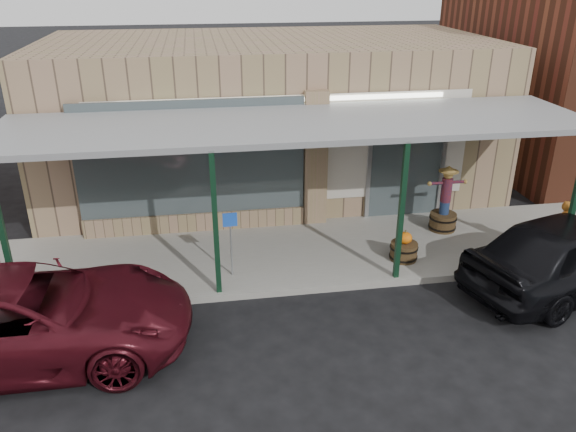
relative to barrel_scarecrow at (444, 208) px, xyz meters
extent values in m
plane|color=black|center=(-3.66, -4.14, -0.70)|extent=(120.00, 120.00, 0.00)
cube|color=gray|center=(-3.66, -0.54, -0.62)|extent=(40.00, 3.20, 0.15)
cube|color=#907058|center=(-3.66, 4.06, 1.40)|extent=(12.00, 6.00, 4.20)
cube|color=#445053|center=(-5.86, 0.91, 1.20)|extent=(5.20, 0.06, 2.80)
cube|color=#445053|center=(-0.66, 1.04, 0.80)|extent=(1.80, 0.06, 2.80)
cube|color=#907058|center=(-2.96, 0.96, 1.00)|extent=(0.55, 0.30, 3.40)
cube|color=#907058|center=(-5.86, 0.96, -0.35)|extent=(5.20, 0.30, 0.50)
cube|color=beige|center=(-3.66, 1.03, 1.30)|extent=(9.00, 0.02, 2.60)
cube|color=white|center=(-3.66, 1.00, 2.50)|extent=(7.50, 0.03, 0.10)
cube|color=gray|center=(-3.66, -0.54, 2.35)|extent=(12.00, 3.00, 0.12)
cube|color=#10321E|center=(-9.16, -1.99, 0.85)|extent=(0.10, 0.10, 2.95)
cube|color=#10321E|center=(-5.46, -1.99, 0.85)|extent=(0.10, 0.10, 2.95)
cube|color=#10321E|center=(-1.86, -1.99, 0.85)|extent=(0.10, 0.10, 2.95)
cube|color=#10321E|center=(1.84, -1.99, 0.85)|extent=(0.10, 0.10, 2.95)
cylinder|color=#4B371E|center=(0.00, 0.00, -0.34)|extent=(0.71, 0.71, 0.42)
cylinder|color=navy|center=(0.00, 0.00, 0.03)|extent=(0.26, 0.26, 0.31)
cylinder|color=maroon|center=(0.00, 0.00, 0.47)|extent=(0.29, 0.29, 0.57)
sphere|color=#B48345|center=(0.00, 0.00, 0.86)|extent=(0.23, 0.23, 0.23)
cone|color=#B48345|center=(0.00, 0.00, 1.00)|extent=(0.37, 0.37, 0.15)
cylinder|color=#4B371E|center=(-1.45, -1.30, -0.35)|extent=(0.68, 0.68, 0.39)
ellipsoid|color=orange|center=(-1.45, -1.30, -0.03)|extent=(0.31, 0.31, 0.25)
cylinder|color=#4C471E|center=(-1.45, -1.30, 0.11)|extent=(0.04, 0.04, 0.06)
cylinder|color=gray|center=(-5.16, -1.38, 0.00)|extent=(0.04, 0.04, 1.10)
cube|color=blue|center=(-5.16, -1.38, 0.70)|extent=(0.29, 0.03, 0.29)
imported|color=black|center=(1.48, -2.73, 0.10)|extent=(5.01, 3.17, 1.59)
ellipsoid|color=orange|center=(1.89, -1.80, 0.39)|extent=(0.30, 0.26, 0.39)
sphere|color=orange|center=(1.89, -1.76, 0.66)|extent=(0.22, 0.22, 0.22)
cylinder|color=#16661B|center=(1.89, -1.80, 0.54)|extent=(0.15, 0.15, 0.02)
imported|color=#4B0F18|center=(-8.67, -3.27, 0.06)|extent=(5.46, 2.57, 1.51)
camera|label=1|loc=(-5.63, -11.51, 5.28)|focal=35.00mm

